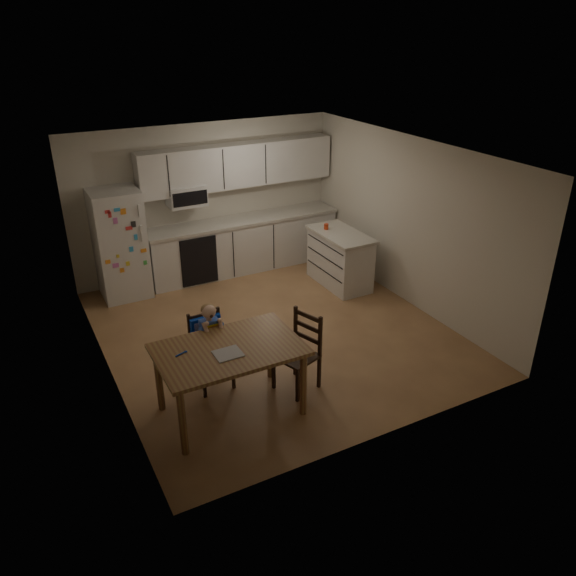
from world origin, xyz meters
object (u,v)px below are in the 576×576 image
at_px(red_cup, 326,227).
at_px(dining_table, 229,357).
at_px(refrigerator, 120,244).
at_px(chair_booster, 209,336).
at_px(chair_side, 302,346).
at_px(kitchen_island, 340,259).

relative_size(red_cup, dining_table, 0.06).
relative_size(refrigerator, dining_table, 1.10).
xyz_separation_m(chair_booster, chair_side, (0.94, -0.53, -0.12)).
relative_size(refrigerator, chair_side, 1.79).
bearing_deg(kitchen_island, dining_table, -141.75).
bearing_deg(dining_table, refrigerator, 95.45).
relative_size(kitchen_island, dining_table, 0.78).
bearing_deg(chair_side, red_cup, 124.32).
xyz_separation_m(kitchen_island, dining_table, (-2.87, -2.26, 0.27)).
distance_m(red_cup, dining_table, 3.74).
bearing_deg(red_cup, chair_booster, -145.26).
bearing_deg(red_cup, refrigerator, 162.03).
relative_size(kitchen_island, chair_side, 1.27).
bearing_deg(chair_booster, dining_table, -91.50).
bearing_deg(chair_side, refrigerator, -178.77).
bearing_deg(dining_table, chair_booster, 90.12).
bearing_deg(chair_side, kitchen_island, 119.40).
height_order(refrigerator, chair_side, refrigerator).
distance_m(kitchen_island, chair_booster, 3.32).
xyz_separation_m(red_cup, dining_table, (-2.75, -2.53, -0.22)).
bearing_deg(kitchen_island, chair_booster, -150.15).
bearing_deg(refrigerator, chair_booster, -83.43).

